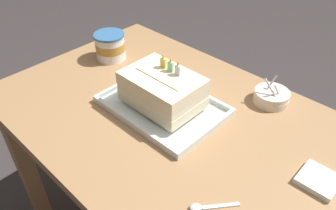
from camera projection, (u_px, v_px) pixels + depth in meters
dining_table at (173, 143)px, 1.09m from camera, size 1.17×0.76×0.77m
foil_tray at (163, 107)px, 1.05m from camera, size 0.37×0.26×0.02m
birthday_cake at (162, 89)px, 1.01m from camera, size 0.23×0.17×0.14m
bowl_stack at (271, 97)px, 1.07m from camera, size 0.11×0.11×0.09m
ice_cream_tub at (110, 46)px, 1.27m from camera, size 0.12×0.12×0.10m
serving_spoon_near_tray at (202, 207)px, 0.76m from camera, size 0.09×0.10×0.01m
napkin_pile at (319, 180)px, 0.82m from camera, size 0.09×0.09×0.02m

